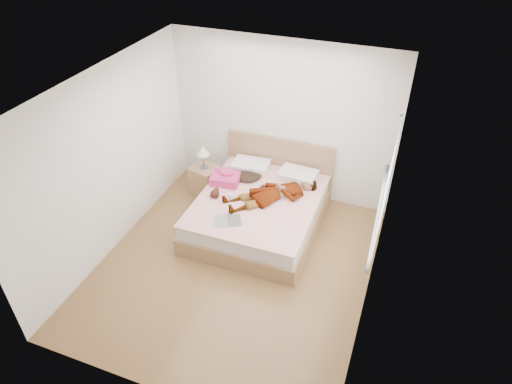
% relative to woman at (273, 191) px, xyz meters
% --- Properties ---
extents(ground, '(4.00, 4.00, 0.00)m').
position_rel_woman_xyz_m(ground, '(-0.19, -1.08, -0.61)').
color(ground, '#54351A').
rests_on(ground, ground).
extents(woman, '(1.48, 1.44, 0.21)m').
position_rel_woman_xyz_m(woman, '(0.00, 0.00, 0.00)').
color(woman, white).
rests_on(woman, bed).
extents(hair, '(0.61, 0.70, 0.09)m').
position_rel_woman_xyz_m(hair, '(-0.57, 0.45, -0.06)').
color(hair, black).
rests_on(hair, bed).
extents(phone, '(0.09, 0.09, 0.05)m').
position_rel_woman_xyz_m(phone, '(-0.50, 0.40, 0.07)').
color(phone, silver).
rests_on(phone, bed).
extents(room_shell, '(4.00, 4.00, 4.00)m').
position_rel_woman_xyz_m(room_shell, '(1.59, -0.78, 0.89)').
color(room_shell, white).
rests_on(room_shell, ground).
extents(bed, '(1.80, 2.08, 1.00)m').
position_rel_woman_xyz_m(bed, '(-0.19, -0.04, -0.34)').
color(bed, olive).
rests_on(bed, ground).
extents(towel, '(0.47, 0.40, 0.22)m').
position_rel_woman_xyz_m(towel, '(-0.82, 0.11, -0.01)').
color(towel, '#DA3B91').
rests_on(towel, bed).
extents(magazine, '(0.49, 0.43, 0.02)m').
position_rel_woman_xyz_m(magazine, '(-0.40, -0.78, -0.09)').
color(magazine, silver).
rests_on(magazine, bed).
extents(coffee_mug, '(0.12, 0.10, 0.09)m').
position_rel_woman_xyz_m(coffee_mug, '(-0.56, -0.27, -0.06)').
color(coffee_mug, white).
rests_on(coffee_mug, bed).
extents(plush_toy, '(0.15, 0.21, 0.11)m').
position_rel_woman_xyz_m(plush_toy, '(-0.82, -0.29, -0.04)').
color(plush_toy, black).
rests_on(plush_toy, bed).
extents(nightstand, '(0.50, 0.47, 0.92)m').
position_rel_woman_xyz_m(nightstand, '(-1.31, 0.35, -0.31)').
color(nightstand, olive).
rests_on(nightstand, ground).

